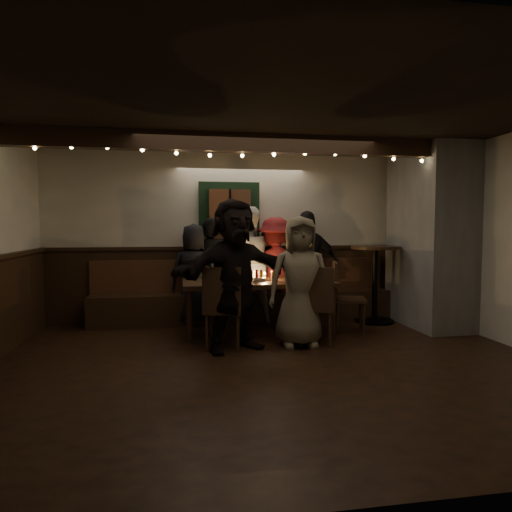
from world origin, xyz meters
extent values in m
cube|color=black|center=(0.00, 0.00, -0.01)|extent=(6.00, 5.00, 0.01)
cube|color=black|center=(0.00, 0.00, 2.60)|extent=(6.00, 5.00, 0.01)
cube|color=beige|center=(0.00, 2.50, 1.30)|extent=(6.00, 0.01, 2.60)
cube|color=#311E10|center=(0.00, 2.48, 0.55)|extent=(6.00, 0.05, 1.10)
cube|color=#62625B|center=(2.65, 1.50, 1.30)|extent=(0.70, 1.40, 2.60)
cube|color=#311E10|center=(0.00, 2.23, 0.23)|extent=(4.60, 0.45, 0.45)
cube|color=#562C1A|center=(0.00, 2.41, 0.70)|extent=(4.60, 0.06, 0.50)
cube|color=black|center=(-0.20, 2.44, 1.65)|extent=(0.95, 0.04, 1.00)
cube|color=#562C1A|center=(-0.20, 2.38, 1.65)|extent=(0.64, 0.12, 0.76)
cube|color=#311E10|center=(0.00, 1.00, 2.49)|extent=(6.00, 0.16, 0.22)
sphere|color=#FFE599|center=(-2.60, 0.98, 2.36)|extent=(0.04, 0.04, 0.04)
sphere|color=#FFE599|center=(-2.20, 0.98, 2.38)|extent=(0.04, 0.04, 0.04)
sphere|color=#FFE599|center=(-1.80, 0.98, 2.39)|extent=(0.04, 0.04, 0.04)
sphere|color=#FFE599|center=(-1.40, 0.98, 2.37)|extent=(0.04, 0.04, 0.04)
sphere|color=#FFE599|center=(-1.00, 0.98, 2.35)|extent=(0.04, 0.04, 0.04)
sphere|color=#FFE599|center=(-0.60, 0.98, 2.33)|extent=(0.04, 0.04, 0.04)
sphere|color=#FFE599|center=(-0.20, 0.98, 2.34)|extent=(0.04, 0.04, 0.04)
sphere|color=#FFE599|center=(0.20, 0.98, 2.36)|extent=(0.04, 0.04, 0.04)
sphere|color=#FFE599|center=(0.60, 0.98, 2.38)|extent=(0.04, 0.04, 0.04)
sphere|color=#FFE599|center=(1.00, 0.98, 2.39)|extent=(0.04, 0.04, 0.04)
sphere|color=#FFE599|center=(1.40, 0.98, 2.37)|extent=(0.04, 0.04, 0.04)
sphere|color=#FFE599|center=(1.80, 0.98, 2.35)|extent=(0.04, 0.04, 0.04)
sphere|color=#FFE599|center=(2.20, 0.98, 2.33)|extent=(0.04, 0.04, 0.04)
sphere|color=#FFE599|center=(2.60, 0.98, 2.34)|extent=(0.04, 0.04, 0.04)
cube|color=#311E10|center=(0.08, 1.40, 0.70)|extent=(2.03, 0.87, 0.06)
cylinder|color=#311E10|center=(-0.86, 1.04, 0.33)|extent=(0.07, 0.07, 0.67)
cylinder|color=#311E10|center=(-0.86, 1.76, 0.33)|extent=(0.07, 0.07, 0.67)
cylinder|color=#311E10|center=(1.02, 1.04, 0.33)|extent=(0.07, 0.07, 0.67)
cylinder|color=#311E10|center=(1.02, 1.76, 0.33)|extent=(0.07, 0.07, 0.67)
cylinder|color=#BF7226|center=(-0.58, 1.47, 0.79)|extent=(0.07, 0.07, 0.14)
cylinder|color=#BF7226|center=(-0.23, 1.24, 0.79)|extent=(0.07, 0.07, 0.14)
cylinder|color=silver|center=(0.01, 1.50, 0.79)|extent=(0.07, 0.07, 0.14)
cylinder|color=#BF7226|center=(0.27, 1.32, 0.79)|extent=(0.07, 0.07, 0.14)
cylinder|color=silver|center=(0.58, 1.62, 0.79)|extent=(0.07, 0.07, 0.14)
cylinder|color=#BF7226|center=(0.79, 1.30, 0.79)|extent=(0.07, 0.07, 0.14)
cylinder|color=white|center=(-0.55, 1.11, 0.73)|extent=(0.25, 0.25, 0.01)
cube|color=#B2B2B7|center=(0.08, 1.35, 0.75)|extent=(0.15, 0.10, 0.05)
cylinder|color=#990C0C|center=(0.05, 1.35, 0.80)|extent=(0.03, 0.03, 0.15)
cylinder|color=gold|center=(0.11, 1.35, 0.80)|extent=(0.03, 0.03, 0.15)
cylinder|color=silver|center=(0.17, 1.45, 0.76)|extent=(0.05, 0.05, 0.08)
sphere|color=#FFB24C|center=(0.17, 1.45, 0.82)|extent=(0.03, 0.03, 0.03)
cube|color=#311E10|center=(-0.46, 0.74, 0.46)|extent=(0.55, 0.55, 0.04)
cube|color=#311E10|center=(-0.50, 0.54, 0.74)|extent=(0.45, 0.15, 0.52)
cylinder|color=#311E10|center=(-0.23, 0.87, 0.22)|extent=(0.04, 0.04, 0.44)
cylinder|color=#311E10|center=(-0.32, 0.52, 0.22)|extent=(0.04, 0.04, 0.44)
cylinder|color=#311E10|center=(-0.59, 0.96, 0.22)|extent=(0.04, 0.04, 0.44)
cylinder|color=#311E10|center=(-0.68, 0.60, 0.22)|extent=(0.04, 0.04, 0.44)
cube|color=#311E10|center=(0.70, 0.77, 0.45)|extent=(0.57, 0.57, 0.04)
cube|color=#311E10|center=(0.63, 0.58, 0.72)|extent=(0.43, 0.19, 0.50)
cylinder|color=#311E10|center=(0.93, 0.87, 0.22)|extent=(0.04, 0.04, 0.43)
cylinder|color=#311E10|center=(0.80, 0.54, 0.22)|extent=(0.04, 0.04, 0.43)
cylinder|color=#311E10|center=(0.59, 1.00, 0.22)|extent=(0.04, 0.04, 0.43)
cylinder|color=#311E10|center=(0.47, 0.66, 0.22)|extent=(0.04, 0.04, 0.43)
cube|color=#311E10|center=(1.35, 1.31, 0.45)|extent=(0.54, 0.54, 0.04)
cube|color=#311E10|center=(1.15, 1.36, 0.72)|extent=(0.16, 0.43, 0.50)
cylinder|color=#311E10|center=(1.47, 1.09, 0.21)|extent=(0.04, 0.04, 0.43)
cylinder|color=#311E10|center=(1.13, 1.18, 0.21)|extent=(0.04, 0.04, 0.43)
cylinder|color=#311E10|center=(1.56, 1.43, 0.21)|extent=(0.04, 0.04, 0.43)
cylinder|color=#311E10|center=(1.22, 1.53, 0.21)|extent=(0.04, 0.04, 0.43)
cylinder|color=black|center=(1.96, 1.84, 0.02)|extent=(0.59, 0.59, 0.03)
cylinder|color=black|center=(1.96, 1.84, 0.57)|extent=(0.08, 0.08, 1.14)
cylinder|color=#311E10|center=(1.96, 1.84, 1.14)|extent=(0.73, 0.73, 0.05)
imported|color=black|center=(-0.76, 2.13, 0.75)|extent=(0.82, 0.63, 1.50)
imported|color=black|center=(-0.52, 2.15, 0.80)|extent=(0.66, 0.53, 1.59)
imported|color=silver|center=(0.02, 2.14, 0.88)|extent=(0.98, 0.83, 1.76)
imported|color=maroon|center=(0.47, 2.17, 0.80)|extent=(1.13, 0.78, 1.60)
imported|color=black|center=(1.00, 2.17, 0.85)|extent=(1.01, 0.44, 1.70)
imported|color=black|center=(-0.34, 0.64, 0.90)|extent=(1.75, 1.08, 1.80)
imported|color=#74684F|center=(0.46, 0.68, 0.80)|extent=(0.81, 0.55, 1.59)
camera|label=1|loc=(-0.99, -4.66, 1.48)|focal=32.00mm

